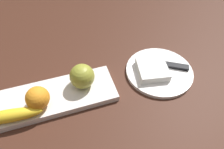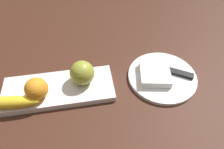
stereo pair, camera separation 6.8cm
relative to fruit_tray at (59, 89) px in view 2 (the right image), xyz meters
name	(u,v)px [view 2 (the right image)]	position (x,y,z in m)	size (l,w,h in m)	color
ground_plane	(50,94)	(0.03, 0.01, -0.01)	(2.40, 2.40, 0.00)	#412217
fruit_tray	(59,89)	(0.00, 0.00, 0.00)	(0.38, 0.15, 0.02)	white
apple	(82,73)	(-0.09, -0.01, 0.05)	(0.08, 0.08, 0.08)	olive
banana	(7,103)	(0.15, 0.05, 0.03)	(0.19, 0.04, 0.04)	yellow
orange_near_apple	(36,89)	(0.06, 0.03, 0.05)	(0.07, 0.07, 0.07)	orange
dinner_plate	(162,77)	(-0.37, 0.00, 0.00)	(0.25, 0.25, 0.01)	white
folded_napkin	(155,74)	(-0.34, 0.00, 0.02)	(0.11, 0.11, 0.03)	white
knife	(176,72)	(-0.43, 0.00, 0.01)	(0.17, 0.11, 0.01)	silver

